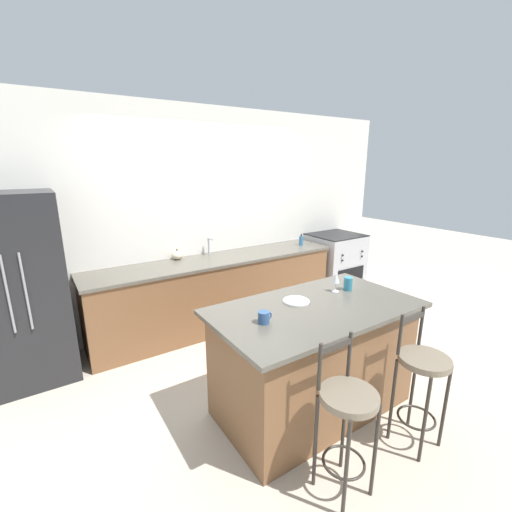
{
  "coord_description": "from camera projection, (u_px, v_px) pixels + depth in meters",
  "views": [
    {
      "loc": [
        -1.83,
        -3.3,
        2.02
      ],
      "look_at": [
        -0.02,
        -0.54,
        1.13
      ],
      "focal_mm": 24.0,
      "sensor_mm": 36.0,
      "label": 1
    }
  ],
  "objects": [
    {
      "name": "pumpkin_decoration",
      "position": [
        177.0,
        255.0,
        4.15
      ],
      "size": [
        0.14,
        0.14,
        0.13
      ],
      "color": "beige",
      "rests_on": "back_counter"
    },
    {
      "name": "soap_bottle",
      "position": [
        301.0,
        241.0,
        4.88
      ],
      "size": [
        0.06,
        0.06,
        0.16
      ],
      "color": "teal",
      "rests_on": "back_counter"
    },
    {
      "name": "dinner_plate",
      "position": [
        296.0,
        301.0,
        2.79
      ],
      "size": [
        0.22,
        0.22,
        0.02
      ],
      "color": "white",
      "rests_on": "kitchen_island"
    },
    {
      "name": "kitchen_island",
      "position": [
        314.0,
        358.0,
        2.83
      ],
      "size": [
        1.68,
        0.94,
        0.93
      ],
      "color": "brown",
      "rests_on": "ground_plane"
    },
    {
      "name": "wine_glass",
      "position": [
        336.0,
        278.0,
        2.99
      ],
      "size": [
        0.07,
        0.07,
        0.18
      ],
      "color": "white",
      "rests_on": "kitchen_island"
    },
    {
      "name": "bar_stool_near",
      "position": [
        347.0,
        413.0,
        2.05
      ],
      "size": [
        0.35,
        0.35,
        1.02
      ],
      "color": "#332D28",
      "rests_on": "ground_plane"
    },
    {
      "name": "bar_stool_far",
      "position": [
        421.0,
        374.0,
        2.43
      ],
      "size": [
        0.35,
        0.35,
        1.02
      ],
      "color": "#332D28",
      "rests_on": "ground_plane"
    },
    {
      "name": "tumbler_cup",
      "position": [
        348.0,
        284.0,
        3.04
      ],
      "size": [
        0.08,
        0.08,
        0.12
      ],
      "color": "teal",
      "rests_on": "kitchen_island"
    },
    {
      "name": "ground_plane",
      "position": [
        233.0,
        335.0,
        4.16
      ],
      "size": [
        18.0,
        18.0,
        0.0
      ],
      "primitive_type": "plane",
      "color": "beige"
    },
    {
      "name": "wall_back",
      "position": [
        204.0,
        218.0,
        4.38
      ],
      "size": [
        6.0,
        0.07,
        2.7
      ],
      "color": "silver",
      "rests_on": "ground_plane"
    },
    {
      "name": "refrigerator",
      "position": [
        19.0,
        291.0,
        3.13
      ],
      "size": [
        0.77,
        0.7,
        1.79
      ],
      "color": "#232326",
      "rests_on": "ground_plane"
    },
    {
      "name": "back_counter",
      "position": [
        218.0,
        291.0,
        4.35
      ],
      "size": [
        3.17,
        0.69,
        0.89
      ],
      "color": "brown",
      "rests_on": "ground_plane"
    },
    {
      "name": "sink_faucet",
      "position": [
        209.0,
        244.0,
        4.36
      ],
      "size": [
        0.02,
        0.13,
        0.22
      ],
      "color": "#ADAFB5",
      "rests_on": "back_counter"
    },
    {
      "name": "coffee_mug",
      "position": [
        264.0,
        317.0,
        2.41
      ],
      "size": [
        0.11,
        0.08,
        0.09
      ],
      "color": "#335689",
      "rests_on": "kitchen_island"
    },
    {
      "name": "oven_range",
      "position": [
        334.0,
        264.0,
        5.38
      ],
      "size": [
        0.75,
        0.71,
        0.97
      ],
      "color": "#B7B7BC",
      "rests_on": "ground_plane"
    }
  ]
}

